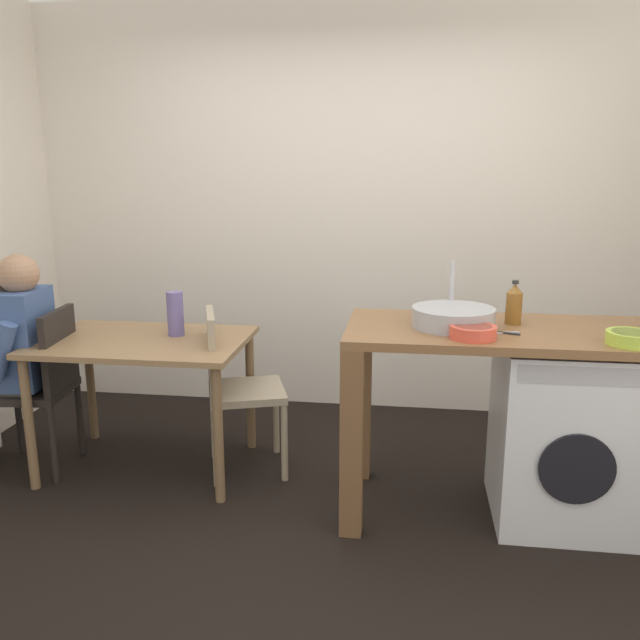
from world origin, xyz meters
The scene contains 15 objects.
ground_plane centered at (0.00, 0.00, 0.00)m, with size 5.46×5.46×0.00m, color black.
wall_back centered at (0.00, 1.75, 1.35)m, with size 4.60×0.10×2.70m, color silver.
dining_table centered at (-0.98, 0.57, 0.64)m, with size 1.10×0.76×0.74m.
chair_person_seat centered at (-1.52, 0.48, 0.51)m, with size 0.44×0.44×0.90m.
chair_opposite centered at (-0.50, 0.60, 0.51)m, with size 0.51×0.51×0.90m.
seated_person centered at (-1.68, 0.46, 0.67)m, with size 0.52×0.53×1.20m.
kitchen_counter centered at (0.69, 0.33, 0.76)m, with size 1.50×0.68×0.92m.
washing_machine centered at (1.16, 0.33, 0.43)m, with size 0.60×0.61×0.86m.
sink_basin centered at (0.64, 0.33, 0.97)m, with size 0.38×0.38×0.09m, color #9EA0A5.
tap centered at (0.64, 0.51, 1.06)m, with size 0.02×0.02×0.28m, color #B2B2B7.
bottle_tall_green centered at (0.92, 0.43, 1.01)m, with size 0.08×0.08×0.21m.
mixing_bowl centered at (0.71, 0.13, 0.95)m, with size 0.20×0.20×0.06m.
colander centered at (1.35, 0.11, 0.95)m, with size 0.20×0.20×0.06m.
vase centered at (-0.83, 0.67, 0.86)m, with size 0.09×0.09×0.24m, color slate.
scissors centered at (0.85, 0.23, 0.92)m, with size 0.15×0.06×0.01m.
Camera 1 is at (0.43, -2.65, 1.64)m, focal length 36.57 mm.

